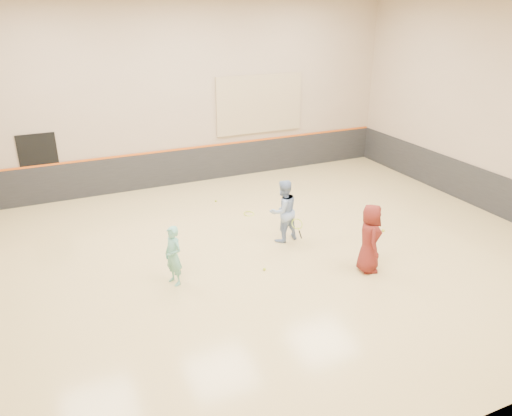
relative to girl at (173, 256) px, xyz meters
name	(u,v)px	position (x,y,z in m)	size (l,w,h in m)	color
room	(258,228)	(2.17, 0.30, 0.13)	(15.04, 12.04, 6.22)	tan
wainscot_back	(185,166)	(2.17, 6.27, -0.09)	(14.90, 0.04, 1.20)	#232326
wainscot_right	(485,190)	(9.64, 0.30, -0.09)	(0.04, 11.90, 1.20)	#232326
accent_stripe	(184,149)	(2.17, 6.26, 0.53)	(14.90, 0.03, 0.06)	#D85914
acoustic_panel	(260,104)	(4.97, 6.25, 1.81)	(3.20, 0.08, 2.00)	tan
doorway	(41,169)	(-2.33, 6.28, 0.41)	(1.10, 0.05, 2.20)	black
girl	(173,256)	(0.00, 0.00, 0.00)	(0.50, 0.33, 1.37)	#6BBAA6
instructor	(283,211)	(3.18, 0.93, 0.15)	(0.81, 0.63, 1.66)	#849FCD
young_man	(370,238)	(4.25, -1.28, 0.13)	(0.80, 0.52, 1.64)	maroon
held_racket	(297,224)	(3.42, 0.61, -0.13)	(0.49, 0.49, 0.49)	#BBDA2F
spare_racket	(249,212)	(3.06, 2.86, -0.61)	(0.72, 0.72, 0.14)	#C9E632
ball_under_racket	(264,269)	(2.05, -0.33, -0.65)	(0.07, 0.07, 0.07)	#C4DF33
ball_in_hand	(383,231)	(4.47, -1.46, 0.36)	(0.07, 0.07, 0.07)	#C2CF30
ball_beside_spare	(216,201)	(2.50, 4.17, -0.65)	(0.07, 0.07, 0.07)	#B1C82E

